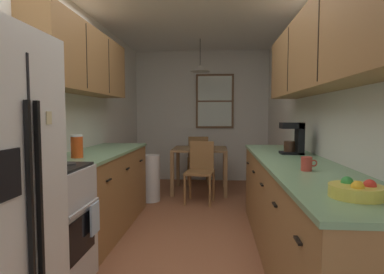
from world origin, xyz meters
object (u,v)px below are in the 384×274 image
dining_table (200,155)px  trash_bin (150,178)px  dining_chair_near (200,168)px  table_serving_bowl (207,146)px  coffee_maker (295,138)px  mug_by_coffeemaker (307,164)px  storage_canister (77,146)px  microwave_over_range (19,60)px  dining_chair_far (198,157)px  stove_range (40,228)px  fruit_bowl (356,190)px

dining_table → trash_bin: size_ratio=1.28×
dining_chair_near → table_serving_bowl: size_ratio=5.06×
coffee_maker → mug_by_coffeemaker: size_ratio=2.81×
storage_canister → table_serving_bowl: bearing=65.5°
microwave_over_range → mug_by_coffeemaker: microwave_over_range is taller
dining_chair_near → dining_chair_far: bearing=95.0°
stove_range → fruit_bowl: 2.12m
storage_canister → mug_by_coffeemaker: storage_canister is taller
dining_chair_far → mug_by_coffeemaker: size_ratio=7.86×
microwave_over_range → coffee_maker: size_ratio=1.77×
coffee_maker → trash_bin: bearing=142.1°
dining_chair_near → mug_by_coffeemaker: mug_by_coffeemaker is taller
table_serving_bowl → trash_bin: bearing=-141.6°
dining_chair_far → fruit_bowl: size_ratio=3.53×
dining_chair_far → trash_bin: dining_chair_far is taller
dining_chair_far → trash_bin: size_ratio=1.29×
stove_range → storage_canister: bearing=90.5°
dining_chair_far → storage_canister: storage_canister is taller
trash_bin → fruit_bowl: fruit_bowl is taller
dining_chair_near → coffee_maker: (1.03, -1.41, 0.57)m
fruit_bowl → storage_canister: bearing=146.7°
dining_chair_near → dining_table: bearing=93.7°
microwave_over_range → stove_range: bearing=-0.0°
stove_range → fruit_bowl: (1.97, -0.62, 0.47)m
mug_by_coffeemaker → fruit_bowl: size_ratio=0.45×
dining_chair_near → microwave_over_range: bearing=-114.9°
stove_range → coffee_maker: (2.08, 1.11, 0.60)m
coffee_maker → mug_by_coffeemaker: 1.01m
microwave_over_range → dining_chair_near: bearing=65.1°
stove_range → coffee_maker: size_ratio=3.43×
stove_range → dining_table: size_ratio=1.23×
microwave_over_range → fruit_bowl: size_ratio=2.23×
fruit_bowl → trash_bin: bearing=118.2°
dining_chair_far → trash_bin: 1.43m
mug_by_coffeemaker → stove_range: bearing=-176.5°
dining_chair_far → coffee_maker: 2.94m
stove_range → coffee_maker: bearing=28.0°
coffee_maker → dining_chair_far: bearing=113.2°
dining_chair_near → dining_chair_far: (-0.11, 1.24, 0.00)m
dining_chair_near → fruit_bowl: size_ratio=3.53×
dining_chair_near → table_serving_bowl: dining_chair_near is taller
fruit_bowl → dining_chair_near: bearing=106.2°
dining_chair_far → mug_by_coffeemaker: 3.80m
dining_chair_near → dining_chair_far: 1.24m
dining_table → table_serving_bowl: table_serving_bowl is taller
stove_range → storage_canister: size_ratio=5.13×
dining_chair_near → mug_by_coffeemaker: 2.60m
microwave_over_range → trash_bin: (0.41, 2.50, -1.34)m
dining_table → coffee_maker: 2.34m
dining_chair_far → stove_range: bearing=-104.2°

